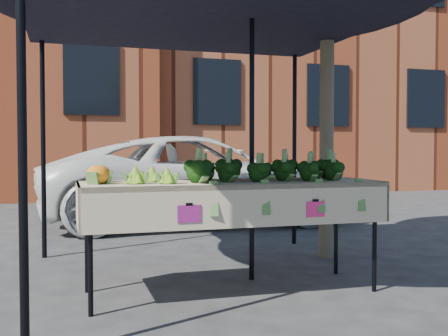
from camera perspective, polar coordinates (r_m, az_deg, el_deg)
The scene contains 9 objects.
ground at distance 4.31m, azimuth -1.62°, elevation -13.55°, with size 90.00×90.00×0.00m, color #28282A.
table at distance 4.32m, azimuth 0.77°, elevation -7.39°, with size 2.40×0.81×0.90m.
canopy at distance 4.66m, azimuth -1.39°, elevation 4.64°, with size 3.16×3.16×2.74m, color black, non-canonical shape.
broccoli_heap at distance 4.40m, azimuth 4.71°, elevation 0.17°, with size 1.45×0.55×0.23m, color black.
romanesco_cluster at distance 4.10m, azimuth -8.05°, elevation -0.35°, with size 0.41×0.45×0.18m, color #79B225.
cauliflower_pair at distance 4.14m, azimuth -13.28°, elevation -0.48°, with size 0.21×0.41×0.16m, color orange.
vehicle at distance 8.40m, azimuth -2.63°, elevation 10.85°, with size 2.25×1.36×4.89m, color white.
street_tree at distance 5.83m, azimuth 11.02°, elevation 11.84°, with size 2.19×2.19×4.31m, color #1E4C14, non-canonical shape.
building_right at distance 18.64m, azimuth 9.41°, elevation 11.57°, with size 12.00×8.00×8.50m, color maroon.
Camera 1 is at (-1.08, -4.01, 1.16)m, focal length 42.58 mm.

